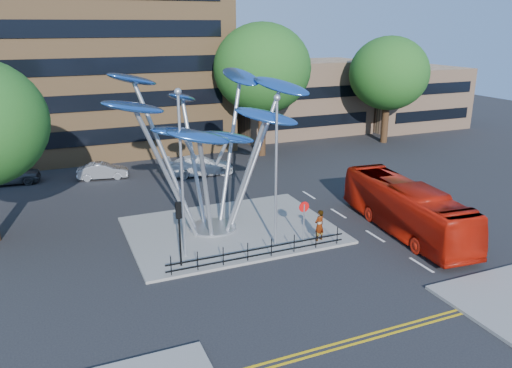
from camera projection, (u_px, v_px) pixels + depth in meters
name	position (u px, v px, depth m)	size (l,w,h in m)	color
ground	(291.00, 271.00, 25.04)	(120.00, 120.00, 0.00)	black
traffic_island	(231.00, 230.00, 29.90)	(12.00, 9.00, 0.15)	slate
double_yellow_near	(360.00, 337.00, 19.78)	(40.00, 0.12, 0.01)	gold
double_yellow_far	(364.00, 341.00, 19.52)	(40.00, 0.12, 0.01)	gold
low_building_near	(299.00, 97.00, 56.07)	(15.00, 8.00, 8.00)	tan
low_building_far	(410.00, 97.00, 59.67)	(12.00, 8.00, 7.00)	tan
tree_right	(262.00, 69.00, 44.85)	(8.80, 8.80, 12.11)	black
tree_far	(389.00, 73.00, 50.34)	(8.00, 8.00, 10.81)	black
leaf_sculpture	(207.00, 117.00, 28.03)	(12.72, 9.54, 9.51)	#9EA0A5
street_lamp_left	(181.00, 161.00, 24.80)	(0.36, 0.36, 8.80)	#9EA0A5
street_lamp_right	(276.00, 158.00, 26.30)	(0.36, 0.36, 8.30)	#9EA0A5
traffic_light_island	(179.00, 220.00, 24.57)	(0.28, 0.18, 3.42)	black
no_entry_sign_island	(304.00, 215.00, 27.44)	(0.60, 0.10, 2.45)	#9EA0A5
pedestrian_railing_front	(260.00, 251.00, 25.99)	(10.00, 0.06, 1.00)	black
red_bus	(406.00, 208.00, 29.42)	(2.52, 10.76, 3.00)	#B31608
pedestrian	(319.00, 225.00, 28.02)	(0.67, 0.44, 1.82)	gray
parked_car_left	(6.00, 174.00, 38.47)	(1.95, 4.85, 1.65)	#383B3E
parked_car_mid	(103.00, 171.00, 39.91)	(1.37, 3.94, 1.30)	#999CA1
parked_car_right	(200.00, 165.00, 40.97)	(2.21, 5.44, 1.58)	silver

